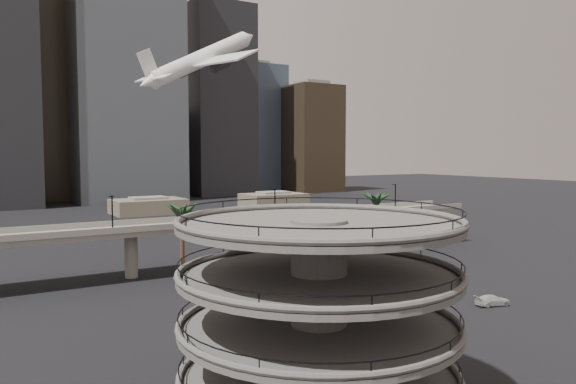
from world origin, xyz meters
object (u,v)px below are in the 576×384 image
parking_ramp (319,301)px  airborne_jet (201,59)px  car_a (311,307)px  overpass (192,230)px  car_b (424,297)px  car_c (493,300)px

parking_ramp → airborne_jet: 82.97m
car_a → parking_ramp: bearing=141.8°
overpass → car_a: 34.46m
car_a → overpass: bearing=-0.1°
car_b → car_c: (7.03, -6.22, 0.03)m
parking_ramp → car_c: 43.84m
overpass → car_b: (20.04, -37.50, -6.64)m
overpass → car_a: (3.21, -33.69, -6.51)m
parking_ramp → overpass: bearing=77.6°
parking_ramp → car_a: (16.21, 25.31, -9.00)m
car_a → airborne_jet: bearing=-11.8°
parking_ramp → car_b: (33.04, 21.50, -9.13)m
parking_ramp → car_c: bearing=20.9°
overpass → car_a: overpass is taller
car_b → car_c: bearing=-121.2°
parking_ramp → airborne_jet: bearing=73.8°
overpass → airborne_jet: 37.34m
overpass → airborne_jet: size_ratio=4.19×
parking_ramp → car_a: bearing=57.4°
overpass → airborne_jet: bearing=60.4°
overpass → car_b: bearing=-61.9°
airborne_jet → car_a: 63.03m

